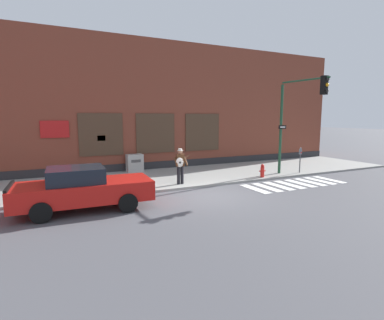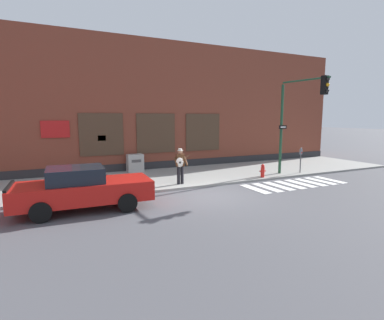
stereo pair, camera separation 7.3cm
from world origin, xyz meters
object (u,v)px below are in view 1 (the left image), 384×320
(parking_meter, at_px, (300,156))
(utility_box, at_px, (135,163))
(fire_hydrant, at_px, (262,171))
(busker, at_px, (180,164))
(traffic_light, at_px, (298,110))
(red_car, at_px, (83,189))

(parking_meter, bearing_deg, utility_box, 152.51)
(fire_hydrant, bearing_deg, busker, 175.79)
(traffic_light, relative_size, fire_hydrant, 7.27)
(busker, xyz_separation_m, traffic_light, (6.32, -0.87, 2.56))
(busker, height_order, parking_meter, busker)
(red_car, bearing_deg, utility_box, 60.37)
(red_car, relative_size, fire_hydrant, 6.67)
(traffic_light, height_order, parking_meter, traffic_light)
(busker, distance_m, utility_box, 4.36)
(red_car, bearing_deg, fire_hydrant, 9.65)
(red_car, xyz_separation_m, utility_box, (3.46, 6.09, -0.16))
(busker, distance_m, fire_hydrant, 4.63)
(utility_box, bearing_deg, busker, -75.76)
(parking_meter, xyz_separation_m, utility_box, (-8.43, 4.39, -0.44))
(busker, xyz_separation_m, utility_box, (-1.07, 4.20, -0.45))
(busker, bearing_deg, red_car, -157.41)
(red_car, xyz_separation_m, parking_meter, (11.89, 1.70, 0.28))
(utility_box, bearing_deg, fire_hydrant, -38.84)
(red_car, height_order, fire_hydrant, red_car)
(utility_box, bearing_deg, red_car, -119.63)
(red_car, height_order, busker, busker)
(parking_meter, bearing_deg, busker, 178.57)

